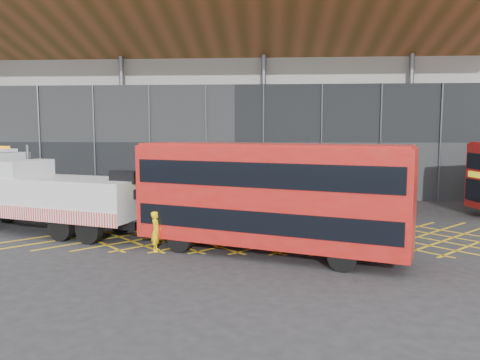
{
  "coord_description": "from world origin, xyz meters",
  "views": [
    {
      "loc": [
        4.46,
        -21.36,
        4.84
      ],
      "look_at": [
        3.0,
        1.5,
        2.4
      ],
      "focal_mm": 35.0,
      "sensor_mm": 36.0,
      "label": 1
    }
  ],
  "objects": [
    {
      "name": "ground_plane",
      "position": [
        0.0,
        0.0,
        0.0
      ],
      "size": [
        120.0,
        120.0,
        0.0
      ],
      "primitive_type": "plane",
      "color": "#252527"
    },
    {
      "name": "road_markings",
      "position": [
        4.8,
        0.0,
        0.01
      ],
      "size": [
        26.36,
        7.16,
        0.01
      ],
      "color": "yellow",
      "rests_on": "ground_plane"
    },
    {
      "name": "construction_building",
      "position": [
        1.92,
        18.4,
        8.98
      ],
      "size": [
        55.0,
        23.97,
        18.0
      ],
      "color": "#999A94",
      "rests_on": "ground_plane"
    },
    {
      "name": "recovery_truck",
      "position": [
        -6.42,
        0.04,
        1.9
      ],
      "size": [
        11.68,
        5.76,
        4.11
      ],
      "rotation": [
        0.0,
        0.0,
        -0.31
      ],
      "color": "black",
      "rests_on": "ground_plane"
    },
    {
      "name": "bus_towed",
      "position": [
        4.42,
        -3.44,
        2.4
      ],
      "size": [
        10.81,
        5.89,
        4.33
      ],
      "rotation": [
        0.0,
        0.0,
        -0.34
      ],
      "color": "#AD140F",
      "rests_on": "ground_plane"
    },
    {
      "name": "worker",
      "position": [
        -0.07,
        -3.22,
        0.81
      ],
      "size": [
        0.41,
        0.6,
        1.62
      ],
      "primitive_type": "imported",
      "rotation": [
        0.0,
        0.0,
        1.6
      ],
      "color": "yellow",
      "rests_on": "ground_plane"
    }
  ]
}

